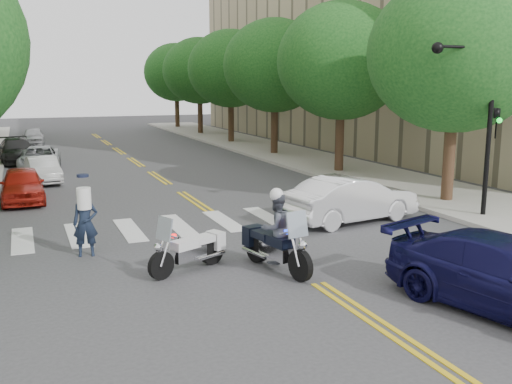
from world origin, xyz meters
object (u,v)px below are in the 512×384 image
motorcycle_police (275,234)px  convertible (352,199)px  motorcycle_parked (194,249)px  officer_standing (85,223)px  sedan_blue (510,277)px

motorcycle_police → convertible: size_ratio=0.54×
motorcycle_parked → officer_standing: bearing=22.2°
motorcycle_parked → sedan_blue: size_ratio=0.42×
motorcycle_police → sedan_blue: (3.21, -4.18, -0.17)m
convertible → motorcycle_parked: bearing=105.3°
sedan_blue → motorcycle_police: bearing=110.8°
motorcycle_police → sedan_blue: size_ratio=0.49×
officer_standing → sedan_blue: officer_standing is taller
motorcycle_police → officer_standing: (-4.12, 2.95, -0.03)m
convertible → sedan_blue: bearing=162.7°
motorcycle_police → officer_standing: size_ratio=1.41×
motorcycle_police → officer_standing: motorcycle_police is taller
officer_standing → convertible: bearing=10.6°
motorcycle_parked → convertible: convertible is taller
motorcycle_parked → officer_standing: officer_standing is taller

